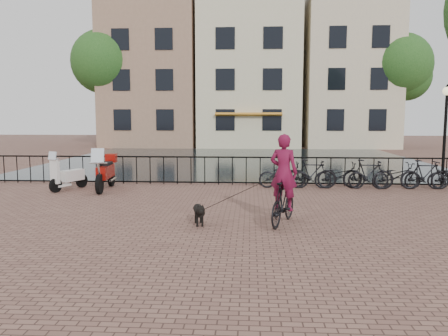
# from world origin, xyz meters

# --- Properties ---
(ground) EXTENTS (100.00, 100.00, 0.00)m
(ground) POSITION_xyz_m (0.00, 0.00, 0.00)
(ground) COLOR brown
(ground) RESTS_ON ground
(canal_water) EXTENTS (20.00, 20.00, 0.00)m
(canal_water) POSITION_xyz_m (0.00, 17.30, 0.00)
(canal_water) COLOR black
(canal_water) RESTS_ON ground
(railing) EXTENTS (20.00, 0.05, 1.02)m
(railing) POSITION_xyz_m (0.00, 8.00, 0.50)
(railing) COLOR black
(railing) RESTS_ON ground
(canal_house_left) EXTENTS (7.50, 9.00, 12.80)m
(canal_house_left) POSITION_xyz_m (-7.50, 30.00, 6.40)
(canal_house_left) COLOR #8C6951
(canal_house_left) RESTS_ON ground
(canal_house_mid) EXTENTS (8.00, 9.50, 11.80)m
(canal_house_mid) POSITION_xyz_m (0.50, 30.00, 5.90)
(canal_house_mid) COLOR beige
(canal_house_mid) RESTS_ON ground
(canal_house_right) EXTENTS (7.00, 9.00, 13.30)m
(canal_house_right) POSITION_xyz_m (8.50, 30.00, 6.65)
(canal_house_right) COLOR beige
(canal_house_right) RESTS_ON ground
(tree_far_left) EXTENTS (5.04, 5.04, 9.27)m
(tree_far_left) POSITION_xyz_m (-11.00, 27.00, 6.73)
(tree_far_left) COLOR black
(tree_far_left) RESTS_ON ground
(tree_far_right) EXTENTS (4.76, 4.76, 8.76)m
(tree_far_right) POSITION_xyz_m (12.00, 27.00, 6.35)
(tree_far_right) COLOR black
(tree_far_right) RESTS_ON ground
(lamp_post) EXTENTS (0.30, 0.30, 3.45)m
(lamp_post) POSITION_xyz_m (7.20, 7.60, 2.38)
(lamp_post) COLOR black
(lamp_post) RESTS_ON ground
(cyclist) EXTENTS (1.09, 1.83, 2.42)m
(cyclist) POSITION_xyz_m (1.39, 2.25, 0.92)
(cyclist) COLOR black
(cyclist) RESTS_ON ground
(dog) EXTENTS (0.42, 0.81, 0.52)m
(dog) POSITION_xyz_m (-0.52, 2.09, 0.26)
(dog) COLOR black
(dog) RESTS_ON ground
(motorcycle) EXTENTS (0.66, 2.13, 1.50)m
(motorcycle) POSITION_xyz_m (-4.19, 6.63, 0.75)
(motorcycle) COLOR #9B110B
(motorcycle) RESTS_ON ground
(scooter) EXTENTS (0.96, 1.52, 1.36)m
(scooter) POSITION_xyz_m (-5.44, 6.58, 0.68)
(scooter) COLOR silver
(scooter) RESTS_ON ground
(parked_bike_0) EXTENTS (1.74, 0.66, 0.90)m
(parked_bike_0) POSITION_xyz_m (1.80, 7.40, 0.45)
(parked_bike_0) COLOR black
(parked_bike_0) RESTS_ON ground
(parked_bike_1) EXTENTS (1.70, 0.63, 1.00)m
(parked_bike_1) POSITION_xyz_m (2.75, 7.40, 0.50)
(parked_bike_1) COLOR black
(parked_bike_1) RESTS_ON ground
(parked_bike_2) EXTENTS (1.72, 0.60, 0.90)m
(parked_bike_2) POSITION_xyz_m (3.70, 7.40, 0.45)
(parked_bike_2) COLOR black
(parked_bike_2) RESTS_ON ground
(parked_bike_3) EXTENTS (1.71, 0.68, 1.00)m
(parked_bike_3) POSITION_xyz_m (4.65, 7.40, 0.50)
(parked_bike_3) COLOR black
(parked_bike_3) RESTS_ON ground
(parked_bike_4) EXTENTS (1.78, 0.82, 0.90)m
(parked_bike_4) POSITION_xyz_m (5.60, 7.40, 0.45)
(parked_bike_4) COLOR black
(parked_bike_4) RESTS_ON ground
(parked_bike_5) EXTENTS (1.68, 0.53, 1.00)m
(parked_bike_5) POSITION_xyz_m (6.55, 7.40, 0.50)
(parked_bike_5) COLOR black
(parked_bike_5) RESTS_ON ground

